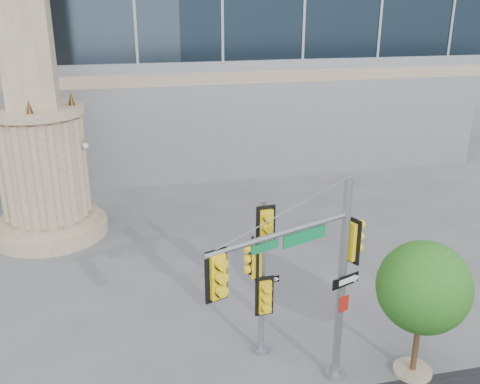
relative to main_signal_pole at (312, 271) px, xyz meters
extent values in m
plane|color=#545456|center=(-0.87, 1.84, -3.24)|extent=(120.00, 120.00, 0.00)
cylinder|color=gray|center=(-6.87, 10.84, -2.99)|extent=(4.40, 4.40, 0.50)
cylinder|color=gray|center=(-6.87, 10.84, -2.59)|extent=(3.80, 3.80, 0.30)
cylinder|color=gray|center=(-6.87, 10.84, -0.44)|extent=(3.00, 3.00, 4.00)
cylinder|color=gray|center=(-6.87, 10.84, 1.71)|extent=(3.50, 3.50, 0.30)
cone|color=#472D14|center=(-5.57, 10.84, 2.11)|extent=(0.24, 0.24, 0.50)
cylinder|color=slate|center=(0.88, 0.34, -3.18)|extent=(0.49, 0.49, 0.10)
cylinder|color=slate|center=(0.88, 0.34, -0.63)|extent=(0.19, 0.19, 5.22)
cylinder|color=slate|center=(-0.83, -0.32, 1.12)|extent=(3.45, 1.44, 0.12)
cube|color=#0E783F|center=(-0.25, -0.11, 0.90)|extent=(1.07, 0.44, 0.28)
cube|color=yellow|center=(-2.29, -0.89, 0.64)|extent=(0.53, 0.40, 1.09)
cube|color=yellow|center=(1.11, 0.43, 0.42)|extent=(0.40, 0.53, 1.09)
cube|color=black|center=(0.92, 0.23, -0.49)|extent=(0.76, 0.31, 0.26)
cube|color=#AF1B10|center=(0.92, 0.23, -1.10)|extent=(0.27, 0.13, 0.40)
cylinder|color=slate|center=(-0.67, 1.69, -3.19)|extent=(0.41, 0.41, 0.10)
cylinder|color=slate|center=(-0.67, 1.69, -1.08)|extent=(0.16, 0.16, 4.31)
cube|color=yellow|center=(-0.65, 1.50, 0.47)|extent=(0.49, 0.28, 1.08)
cube|color=yellow|center=(-0.85, 1.67, -0.48)|extent=(0.28, 0.49, 1.08)
cube|color=yellow|center=(-0.65, 1.50, -1.43)|extent=(0.49, 0.28, 1.08)
cube|color=black|center=(-0.50, 1.60, -1.04)|extent=(0.53, 0.06, 0.17)
cylinder|color=gray|center=(2.84, 0.04, -3.18)|extent=(0.95, 0.95, 0.11)
cylinder|color=#382314|center=(2.84, 0.04, -2.28)|extent=(0.15, 0.15, 1.91)
sphere|color=#124F13|center=(2.84, 0.04, -0.80)|extent=(2.23, 2.23, 2.23)
sphere|color=#124F13|center=(3.31, 0.31, -1.12)|extent=(1.38, 1.38, 1.38)
sphere|color=#124F13|center=(2.47, -0.22, -1.06)|extent=(1.17, 1.17, 1.17)
camera|label=1|loc=(-3.84, -9.78, 5.63)|focal=40.00mm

